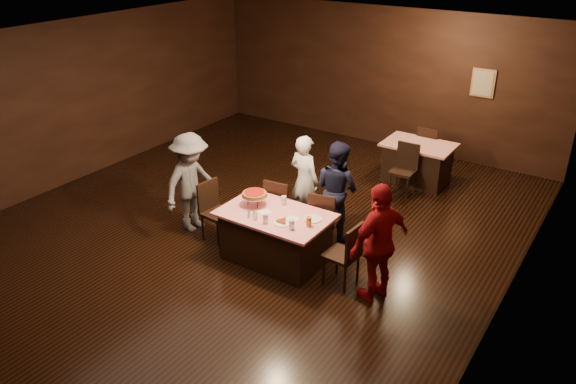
% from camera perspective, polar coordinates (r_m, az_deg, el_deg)
% --- Properties ---
extents(room, '(10.00, 10.04, 3.02)m').
position_cam_1_polar(room, '(8.31, -5.15, 8.79)').
color(room, black).
rests_on(room, ground).
extents(main_table, '(1.60, 1.00, 0.77)m').
position_cam_1_polar(main_table, '(8.25, -1.30, -4.57)').
color(main_table, red).
rests_on(main_table, ground).
extents(back_table, '(1.30, 0.90, 0.77)m').
position_cam_1_polar(back_table, '(11.06, 12.98, 2.93)').
color(back_table, '#B61D0C').
rests_on(back_table, ground).
extents(chair_far_left, '(0.46, 0.46, 0.95)m').
position_cam_1_polar(chair_far_left, '(8.95, -0.68, -1.34)').
color(chair_far_left, black).
rests_on(chair_far_left, ground).
extents(chair_far_right, '(0.50, 0.50, 0.95)m').
position_cam_1_polar(chair_far_right, '(8.57, 3.76, -2.68)').
color(chair_far_right, black).
rests_on(chair_far_right, ground).
extents(chair_end_left, '(0.46, 0.46, 0.95)m').
position_cam_1_polar(chair_end_left, '(8.80, -7.20, -2.03)').
color(chair_end_left, black).
rests_on(chair_end_left, ground).
extents(chair_end_right, '(0.45, 0.45, 0.95)m').
position_cam_1_polar(chair_end_right, '(7.72, 5.47, -6.24)').
color(chair_end_right, black).
rests_on(chair_end_right, ground).
extents(chair_back_near, '(0.43, 0.43, 0.95)m').
position_cam_1_polar(chair_back_near, '(10.42, 11.61, 2.16)').
color(chair_back_near, black).
rests_on(chair_back_near, ground).
extents(chair_back_far, '(0.42, 0.42, 0.95)m').
position_cam_1_polar(chair_back_far, '(11.55, 14.13, 4.28)').
color(chair_back_far, black).
rests_on(chair_back_far, ground).
extents(diner_white_jacket, '(0.61, 0.45, 1.54)m').
position_cam_1_polar(diner_white_jacket, '(9.08, 1.68, 1.16)').
color(diner_white_jacket, silver).
rests_on(diner_white_jacket, ground).
extents(diner_navy_hoodie, '(0.89, 0.77, 1.57)m').
position_cam_1_polar(diner_navy_hoodie, '(8.80, 5.01, 0.32)').
color(diner_navy_hoodie, black).
rests_on(diner_navy_hoodie, ground).
extents(diner_grey_knit, '(0.67, 1.09, 1.64)m').
position_cam_1_polar(diner_grey_knit, '(9.03, -9.82, 0.96)').
color(diner_grey_knit, slate).
rests_on(diner_grey_knit, ground).
extents(diner_red_shirt, '(0.71, 1.05, 1.66)m').
position_cam_1_polar(diner_red_shirt, '(7.32, 9.28, -5.12)').
color(diner_red_shirt, maroon).
rests_on(diner_red_shirt, ground).
extents(pizza_stand, '(0.38, 0.38, 0.22)m').
position_cam_1_polar(pizza_stand, '(8.23, -3.43, -0.23)').
color(pizza_stand, black).
rests_on(pizza_stand, main_table).
extents(plate_with_slice, '(0.25, 0.25, 0.06)m').
position_cam_1_polar(plate_with_slice, '(7.79, -0.57, -3.03)').
color(plate_with_slice, white).
rests_on(plate_with_slice, main_table).
extents(plate_empty, '(0.25, 0.25, 0.01)m').
position_cam_1_polar(plate_empty, '(7.91, 2.58, -2.76)').
color(plate_empty, white).
rests_on(plate_empty, main_table).
extents(glass_front_left, '(0.08, 0.08, 0.14)m').
position_cam_1_polar(glass_front_left, '(7.79, -2.29, -2.70)').
color(glass_front_left, silver).
rests_on(glass_front_left, main_table).
extents(glass_front_right, '(0.08, 0.08, 0.14)m').
position_cam_1_polar(glass_front_right, '(7.63, 0.38, -3.34)').
color(glass_front_right, silver).
rests_on(glass_front_right, main_table).
extents(glass_amber, '(0.08, 0.08, 0.14)m').
position_cam_1_polar(glass_amber, '(7.70, 2.13, -3.04)').
color(glass_amber, '#BF7F26').
rests_on(glass_amber, main_table).
extents(glass_back, '(0.08, 0.08, 0.14)m').
position_cam_1_polar(glass_back, '(8.28, -0.43, -0.87)').
color(glass_back, silver).
rests_on(glass_back, main_table).
extents(condiments, '(0.17, 0.10, 0.09)m').
position_cam_1_polar(condiments, '(7.93, -3.57, -2.35)').
color(condiments, silver).
rests_on(condiments, main_table).
extents(napkin_center, '(0.19, 0.19, 0.01)m').
position_cam_1_polar(napkin_center, '(7.91, 0.46, -2.74)').
color(napkin_center, white).
rests_on(napkin_center, main_table).
extents(napkin_left, '(0.21, 0.21, 0.01)m').
position_cam_1_polar(napkin_left, '(8.10, -2.40, -2.05)').
color(napkin_left, white).
rests_on(napkin_left, main_table).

